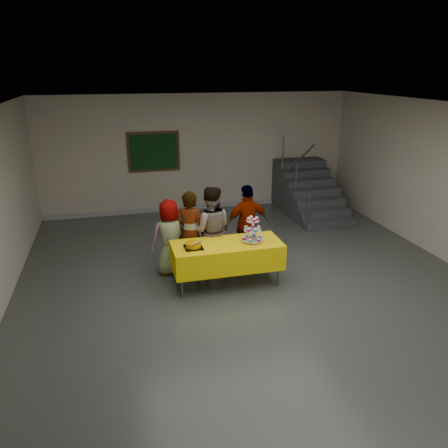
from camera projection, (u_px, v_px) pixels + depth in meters
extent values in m
plane|color=#4C514C|center=(259.00, 297.00, 7.24)|extent=(10.00, 10.00, 0.00)
cube|color=#C3B59D|center=(199.00, 153.00, 11.29)|extent=(8.00, 0.04, 3.00)
cube|color=silver|center=(265.00, 112.00, 6.22)|extent=(8.00, 10.00, 0.04)
cube|color=#999999|center=(200.00, 207.00, 11.76)|extent=(7.90, 0.03, 0.12)
cylinder|color=#595960|center=(182.00, 278.00, 7.11)|extent=(0.04, 0.04, 0.73)
cylinder|color=#595960|center=(278.00, 267.00, 7.50)|extent=(0.04, 0.04, 0.73)
cylinder|color=#595960|center=(176.00, 263.00, 7.64)|extent=(0.04, 0.04, 0.73)
cylinder|color=#595960|center=(267.00, 253.00, 8.03)|extent=(0.04, 0.04, 0.73)
cube|color=#595960|center=(227.00, 245.00, 7.44)|extent=(1.80, 0.70, 0.02)
cube|color=yellow|center=(227.00, 255.00, 7.51)|extent=(1.88, 0.78, 0.44)
cylinder|color=silver|center=(252.00, 241.00, 7.53)|extent=(0.18, 0.18, 0.01)
cylinder|color=silver|center=(252.00, 230.00, 7.46)|extent=(0.02, 0.02, 0.42)
cylinder|color=silver|center=(252.00, 239.00, 7.52)|extent=(0.38, 0.38, 0.01)
cylinder|color=silver|center=(252.00, 230.00, 7.46)|extent=(0.30, 0.30, 0.01)
cylinder|color=silver|center=(253.00, 221.00, 7.40)|extent=(0.22, 0.22, 0.01)
cube|color=black|center=(193.00, 247.00, 7.25)|extent=(0.30, 0.30, 0.02)
cylinder|color=orange|center=(193.00, 245.00, 7.23)|extent=(0.25, 0.25, 0.07)
ellipsoid|color=orange|center=(193.00, 243.00, 7.22)|extent=(0.25, 0.25, 0.05)
ellipsoid|color=white|center=(196.00, 242.00, 7.19)|extent=(0.08, 0.08, 0.02)
cube|color=silver|center=(194.00, 245.00, 7.09)|extent=(0.30, 0.16, 0.04)
imported|color=slate|center=(170.00, 237.00, 7.90)|extent=(0.74, 0.53, 1.40)
imported|color=slate|center=(190.00, 233.00, 7.86)|extent=(0.67, 0.57, 1.57)
imported|color=slate|center=(210.00, 230.00, 7.94)|extent=(0.90, 0.77, 1.62)
imported|color=slate|center=(248.00, 225.00, 8.31)|extent=(0.93, 0.44, 1.55)
cube|color=#424447|center=(330.00, 224.00, 10.35)|extent=(1.30, 0.30, 0.18)
cube|color=#424447|center=(324.00, 217.00, 10.59)|extent=(1.30, 0.30, 0.36)
cube|color=#424447|center=(319.00, 209.00, 10.84)|extent=(1.30, 0.30, 0.54)
cube|color=#424447|center=(314.00, 203.00, 11.08)|extent=(1.30, 0.30, 0.72)
cube|color=#424447|center=(309.00, 196.00, 11.32)|extent=(1.30, 0.30, 0.90)
cube|color=#424447|center=(305.00, 190.00, 11.56)|extent=(1.30, 0.30, 1.08)
cube|color=#424447|center=(300.00, 184.00, 11.81)|extent=(1.30, 0.30, 1.26)
cube|color=#424447|center=(296.00, 181.00, 12.08)|extent=(1.30, 0.30, 1.26)
cylinder|color=#595960|center=(308.00, 212.00, 10.04)|extent=(0.04, 0.04, 0.90)
cylinder|color=#595960|center=(296.00, 181.00, 10.59)|extent=(0.04, 0.04, 0.90)
cylinder|color=#595960|center=(283.00, 153.00, 11.22)|extent=(0.04, 0.04, 0.90)
cylinder|color=#595960|center=(296.00, 163.00, 10.48)|extent=(0.04, 1.85, 1.20)
cube|color=#472B16|center=(154.00, 152.00, 10.96)|extent=(1.30, 0.04, 1.00)
cube|color=#113712|center=(154.00, 152.00, 10.93)|extent=(1.18, 0.02, 0.88)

